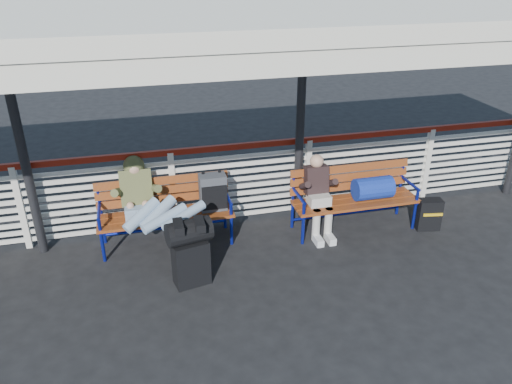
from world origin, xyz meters
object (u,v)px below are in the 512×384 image
object	(u,v)px
companion_person	(319,195)
suitcase_side	(429,214)
luggage_stack	(190,250)
bench_right	(362,190)
bench_left	(183,201)
traveler_man	(155,208)

from	to	relation	value
companion_person	suitcase_side	xyz separation A→B (m)	(1.60, -0.30, -0.36)
luggage_stack	bench_right	size ratio (longest dim) A/B	0.48
bench_left	bench_right	bearing A→B (deg)	-5.53
suitcase_side	traveler_man	bearing A→B (deg)	-173.34
bench_left	traveler_man	distance (m)	0.53
bench_right	traveler_man	bearing A→B (deg)	-178.13
bench_right	suitcase_side	world-z (taller)	bench_right
bench_left	bench_right	distance (m)	2.54
traveler_man	suitcase_side	size ratio (longest dim) A/B	3.50
suitcase_side	bench_right	bearing A→B (deg)	171.53
suitcase_side	bench_left	bearing A→B (deg)	-179.25
luggage_stack	bench_right	bearing A→B (deg)	5.40
companion_person	suitcase_side	world-z (taller)	companion_person
bench_left	companion_person	world-z (taller)	companion_person
bench_right	suitcase_side	size ratio (longest dim) A/B	3.85
luggage_stack	bench_right	xyz separation A→B (m)	(2.57, 0.78, 0.11)
bench_left	suitcase_side	world-z (taller)	bench_left
bench_right	companion_person	distance (m)	0.66
traveler_man	luggage_stack	bearing A→B (deg)	-63.30
luggage_stack	bench_right	distance (m)	2.69
bench_right	suitcase_side	distance (m)	1.05
traveler_man	bench_left	bearing A→B (deg)	41.08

